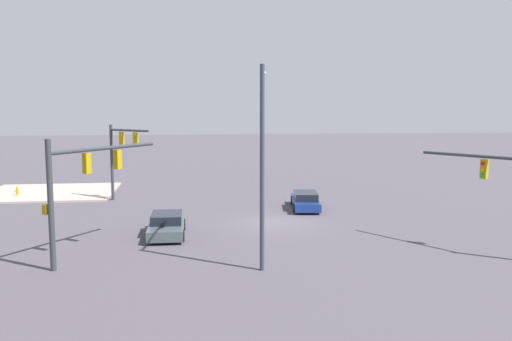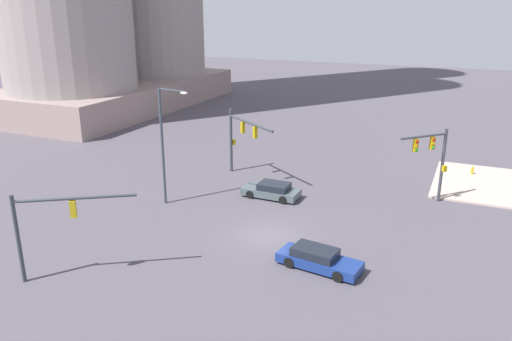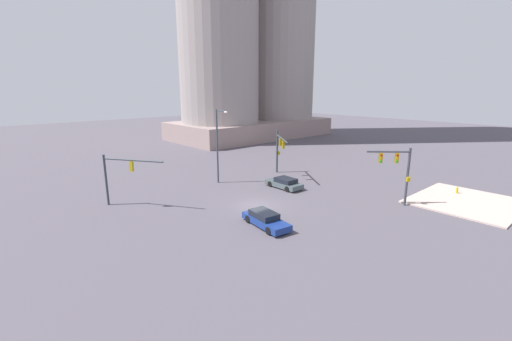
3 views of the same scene
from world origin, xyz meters
TOP-DOWN VIEW (x-y plane):
  - ground_plane at (0.00, 0.00)m, footprint 206.25×206.25m
  - sidewalk_corner at (16.44, -13.44)m, footprint 10.19×9.14m
  - traffic_signal_near_corner at (10.30, -9.02)m, footprint 3.15×3.26m
  - traffic_signal_opposite_side at (10.22, 6.86)m, footprint 4.48×5.80m
  - traffic_signal_cross_street at (-9.83, 8.71)m, footprint 3.64×5.46m
  - streetlamp_curved_arm at (2.12, 9.12)m, footprint 0.65×2.68m
  - sedan_car_approaching at (6.51, 2.41)m, footprint 2.05×4.51m
  - sedan_car_waiting_far at (-2.81, -4.23)m, footprint 2.38×5.04m
  - fire_hydrant_on_curb at (18.60, -11.84)m, footprint 0.33×0.22m

SIDE VIEW (x-z plane):
  - ground_plane at x=0.00m, z-range 0.00..0.00m
  - sidewalk_corner at x=16.44m, z-range 0.00..0.15m
  - fire_hydrant_on_curb at x=18.60m, z-range 0.13..0.84m
  - sedan_car_waiting_far at x=-2.81m, z-range -0.03..1.18m
  - sedan_car_approaching at x=6.51m, z-range -0.03..1.18m
  - traffic_signal_cross_street at x=-9.83m, z-range 1.01..6.06m
  - traffic_signal_near_corner at x=10.30m, z-range 0.99..6.72m
  - traffic_signal_opposite_side at x=10.22m, z-range 1.02..6.77m
  - streetlamp_curved_arm at x=2.12m, z-range 0.69..9.58m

